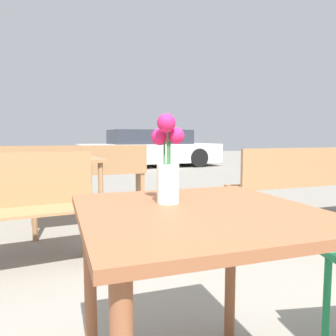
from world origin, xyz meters
TOP-DOWN VIEW (x-y plane):
  - table_front at (0.00, 0.00)m, footprint 0.83×0.87m
  - flower_vase at (-0.08, 0.11)m, footprint 0.11×0.13m
  - bench_near at (2.11, 2.11)m, footprint 2.00×0.57m
  - bench_far at (-0.47, 3.75)m, footprint 2.00×0.53m
  - table_back at (-0.57, 2.53)m, footprint 0.85×0.83m
  - parked_car at (1.69, 9.50)m, footprint 4.72×2.25m

SIDE VIEW (x-z plane):
  - bench_far at x=-0.47m, z-range 0.05..0.90m
  - bench_near at x=2.11m, z-range 0.05..0.90m
  - parked_car at x=1.69m, z-range -0.02..1.17m
  - table_front at x=0.00m, z-range 0.25..0.98m
  - table_back at x=-0.57m, z-range 0.24..0.99m
  - flower_vase at x=-0.08m, z-range 0.70..1.02m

